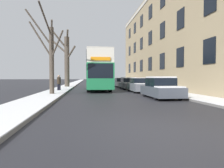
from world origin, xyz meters
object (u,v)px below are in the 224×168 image
Objects in this scene: pedestrian_left_sidewalk at (59,83)px; bare_tree_left_0 at (50,55)px; bare_tree_left_1 at (66,59)px; parked_car_1 at (140,85)px; parked_car_0 at (161,88)px; parked_car_2 at (129,84)px; parked_car_3 at (121,83)px; double_decker_bus at (98,69)px.

bare_tree_left_0 is at bearing 72.64° from pedestrian_left_sidewalk.
parked_car_1 is at bearing -50.22° from bare_tree_left_1.
parked_car_0 is (8.16, -15.53, -3.35)m from bare_tree_left_1.
parked_car_2 reaches higher than parked_car_1.
parked_car_2 is at bearing -170.73° from pedestrian_left_sidewalk.
parked_car_3 is at bearing 90.00° from parked_car_2.
double_decker_bus reaches higher than parked_car_0.
bare_tree_left_0 is 1.72× the size of parked_car_1.
bare_tree_left_1 is at bearing -169.77° from parked_car_3.
bare_tree_left_0 is 12.00m from parked_car_2.
bare_tree_left_1 is 7.32m from double_decker_bus.
pedestrian_left_sidewalk is at bearing 89.57° from bare_tree_left_0.
pedestrian_left_sidewalk reaches higher than parked_car_0.
parked_car_3 is (-0.00, 17.00, -0.04)m from parked_car_0.
pedestrian_left_sidewalk is (-8.08, -3.98, 0.27)m from parked_car_2.
bare_tree_left_1 is 1.77× the size of parked_car_3.
bare_tree_left_0 is 12.80m from bare_tree_left_1.
parked_car_1 is (8.12, 2.98, -2.58)m from bare_tree_left_0.
pedestrian_left_sidewalk is at bearing -153.80° from parked_car_2.
parked_car_1 is 5.47m from parked_car_2.
bare_tree_left_0 is 8.94m from parked_car_0.
parked_car_0 is at bearing -90.00° from parked_car_3.
parked_car_3 is (0.00, 5.79, -0.02)m from parked_car_2.
parked_car_0 is at bearing -18.71° from bare_tree_left_0.
bare_tree_left_0 reaches higher than parked_car_3.
bare_tree_left_1 reaches higher than parked_car_2.
double_decker_bus is at bearing -159.73° from parked_car_2.
pedestrian_left_sidewalk is (-8.08, 7.23, 0.25)m from parked_car_0.
parked_car_2 is at bearing 90.00° from parked_car_0.
pedestrian_left_sidewalk is (0.03, 4.48, -2.31)m from bare_tree_left_0.
bare_tree_left_1 is at bearing 90.18° from bare_tree_left_0.
pedestrian_left_sidewalk is (0.07, -8.30, -3.10)m from bare_tree_left_1.
parked_car_2 is at bearing 20.27° from double_decker_bus.
parked_car_3 is (8.12, 14.25, -2.60)m from bare_tree_left_0.
parked_car_2 is (-0.00, 11.20, -0.03)m from parked_car_0.
parked_car_0 is at bearing -90.00° from parked_car_1.
bare_tree_left_1 is 8.86m from pedestrian_left_sidewalk.
parked_car_3 is at bearing 90.00° from parked_car_1.
parked_car_3 is 2.60× the size of pedestrian_left_sidewalk.
bare_tree_left_1 is 13.18m from parked_car_1.
bare_tree_left_1 reaches higher than pedestrian_left_sidewalk.
parked_car_1 is at bearing -45.00° from double_decker_bus.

